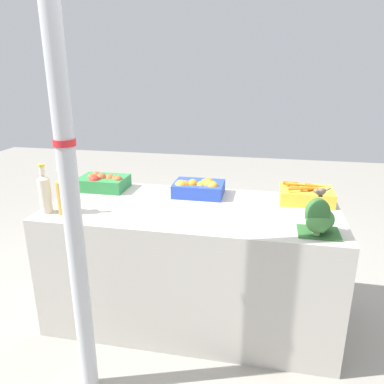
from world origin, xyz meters
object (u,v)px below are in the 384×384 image
object	(u,v)px
orange_crate	(199,188)
juice_bottle_cloudy	(45,193)
apple_crate	(103,182)
sparrow_bird	(320,192)
support_pole	(67,165)
juice_bottle_amber	(62,195)
broccoli_pile	(319,218)
carrot_crate	(306,195)

from	to	relation	value
orange_crate	juice_bottle_cloudy	world-z (taller)	juice_bottle_cloudy
apple_crate	sparrow_bird	xyz separation A→B (m)	(1.44, -0.48, 0.18)
support_pole	juice_bottle_amber	xyz separation A→B (m)	(-0.32, 0.46, -0.31)
orange_crate	juice_bottle_amber	distance (m)	0.90
apple_crate	broccoli_pile	size ratio (longest dim) A/B	1.55
juice_bottle_cloudy	juice_bottle_amber	size ratio (longest dim) A/B	1.06
carrot_crate	orange_crate	bearing A→B (deg)	-178.98
carrot_crate	juice_bottle_cloudy	xyz separation A→B (m)	(-1.58, -0.51, 0.08)
apple_crate	orange_crate	distance (m)	0.71
orange_crate	sparrow_bird	world-z (taller)	sparrow_bird
juice_bottle_cloudy	sparrow_bird	xyz separation A→B (m)	(1.59, 0.03, 0.10)
apple_crate	juice_bottle_amber	bearing A→B (deg)	-93.88
support_pole	apple_crate	bearing A→B (deg)	106.66
apple_crate	sparrow_bird	size ratio (longest dim) A/B	3.20
broccoli_pile	juice_bottle_amber	distance (m)	1.48
support_pole	orange_crate	xyz separation A→B (m)	(0.42, 0.96, -0.38)
support_pole	carrot_crate	world-z (taller)	support_pole
juice_bottle_amber	sparrow_bird	size ratio (longest dim) A/B	2.72
carrot_crate	juice_bottle_cloudy	bearing A→B (deg)	-162.07
support_pole	broccoli_pile	distance (m)	1.29
juice_bottle_cloudy	juice_bottle_amber	xyz separation A→B (m)	(0.11, 0.00, -0.01)
apple_crate	juice_bottle_cloudy	world-z (taller)	juice_bottle_cloudy
support_pole	juice_bottle_cloudy	world-z (taller)	support_pole
support_pole	orange_crate	size ratio (longest dim) A/B	7.32
sparrow_bird	orange_crate	bearing A→B (deg)	-79.14
carrot_crate	juice_bottle_amber	bearing A→B (deg)	-160.80
support_pole	carrot_crate	xyz separation A→B (m)	(1.14, 0.97, -0.38)
orange_crate	support_pole	bearing A→B (deg)	-113.88
broccoli_pile	juice_bottle_cloudy	xyz separation A→B (m)	(-1.59, 0.01, 0.04)
broccoli_pile	juice_bottle_amber	world-z (taller)	juice_bottle_amber
juice_bottle_amber	sparrow_bird	xyz separation A→B (m)	(1.48, 0.03, 0.11)
orange_crate	carrot_crate	world-z (taller)	orange_crate
broccoli_pile	juice_bottle_amber	bearing A→B (deg)	179.72
apple_crate	broccoli_pile	world-z (taller)	broccoli_pile
support_pole	carrot_crate	bearing A→B (deg)	40.30
broccoli_pile	orange_crate	bearing A→B (deg)	145.59
carrot_crate	sparrow_bird	xyz separation A→B (m)	(0.01, -0.48, 0.18)
support_pole	sparrow_bird	world-z (taller)	support_pole
support_pole	orange_crate	bearing A→B (deg)	66.12
apple_crate	orange_crate	world-z (taller)	orange_crate
broccoli_pile	juice_bottle_amber	xyz separation A→B (m)	(-1.48, 0.01, 0.03)
orange_crate	sparrow_bird	bearing A→B (deg)	-32.76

